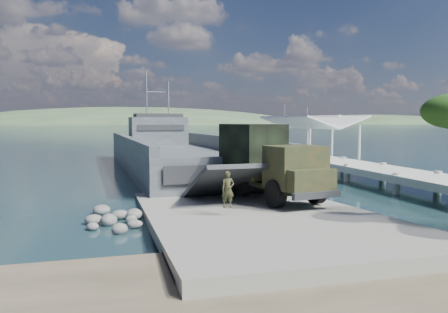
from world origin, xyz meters
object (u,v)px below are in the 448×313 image
at_px(landing_craft, 177,160).
at_px(sailboat_near, 284,154).
at_px(pier, 314,153).
at_px(sailboat_far, 307,152).
at_px(soldier, 228,198).
at_px(military_truck, 265,160).

distance_m(landing_craft, sailboat_near, 19.63).
bearing_deg(landing_craft, pier, -16.14).
relative_size(pier, sailboat_far, 6.35).
bearing_deg(sailboat_near, soldier, -107.81).
distance_m(sailboat_near, sailboat_far, 4.68).
distance_m(landing_craft, military_truck, 19.26).
distance_m(pier, sailboat_far, 17.97).
distance_m(military_truck, sailboat_far, 37.23).
bearing_deg(sailboat_near, military_truck, -106.02).
distance_m(pier, soldier, 25.11).
xyz_separation_m(soldier, sailboat_near, (17.52, 34.89, -0.93)).
bearing_deg(sailboat_near, pier, -92.82).
height_order(soldier, sailboat_far, sailboat_far).
bearing_deg(sailboat_near, sailboat_far, 34.13).
bearing_deg(sailboat_far, sailboat_near, -156.53).
relative_size(landing_craft, military_truck, 4.34).
height_order(pier, sailboat_far, sailboat_far).
xyz_separation_m(landing_craft, soldier, (-1.45, -23.63, 0.37)).
height_order(landing_craft, sailboat_near, landing_craft).
bearing_deg(landing_craft, soldier, -96.11).
distance_m(military_truck, soldier, 5.83).
xyz_separation_m(pier, sailboat_far, (7.21, 16.41, -1.23)).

